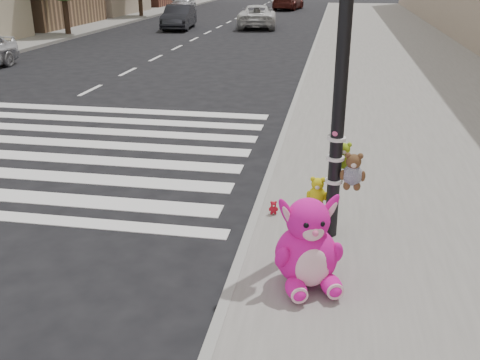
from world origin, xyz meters
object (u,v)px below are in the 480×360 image
(red_teddy, at_px, (273,208))
(car_dark_far, at_px, (179,17))
(signal_pole, at_px, (340,117))
(pink_bunny, at_px, (307,249))
(car_white_near, at_px, (257,16))

(red_teddy, distance_m, car_dark_far, 25.46)
(signal_pole, relative_size, red_teddy, 20.24)
(signal_pole, xyz_separation_m, car_dark_far, (-9.12, 24.53, -1.03))
(pink_bunny, distance_m, car_dark_far, 27.25)
(signal_pole, height_order, car_dark_far, signal_pole)
(signal_pole, height_order, car_white_near, signal_pole)
(signal_pole, distance_m, car_white_near, 26.58)
(pink_bunny, xyz_separation_m, red_teddy, (-0.56, 1.71, -0.33))
(pink_bunny, xyz_separation_m, car_white_near, (-4.55, 27.36, 0.07))
(pink_bunny, relative_size, car_dark_far, 0.26)
(pink_bunny, bearing_deg, car_dark_far, 88.25)
(red_teddy, xyz_separation_m, car_white_near, (-3.99, 25.66, 0.41))
(car_dark_far, bearing_deg, signal_pole, -75.26)
(red_teddy, relative_size, car_dark_far, 0.05)
(signal_pole, xyz_separation_m, car_white_near, (-4.81, 26.12, -1.06))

